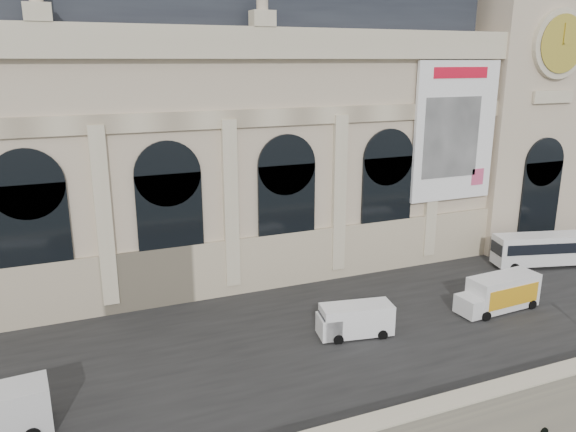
% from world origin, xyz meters
% --- Properties ---
extents(quay, '(160.00, 70.00, 6.00)m').
position_xyz_m(quay, '(0.00, 35.00, 3.00)').
color(quay, gray).
rests_on(quay, ground).
extents(street, '(160.00, 24.00, 0.06)m').
position_xyz_m(street, '(0.00, 14.00, 6.03)').
color(street, '#2D2D2D').
rests_on(street, quay).
extents(museum, '(69.00, 18.70, 29.10)m').
position_xyz_m(museum, '(-5.98, 30.86, 19.72)').
color(museum, '#C3B096').
rests_on(museum, quay).
extents(clock_pavilion, '(13.00, 14.72, 36.70)m').
position_xyz_m(clock_pavilion, '(34.00, 27.93, 23.42)').
color(clock_pavilion, '#C3B096').
rests_on(clock_pavilion, quay).
extents(bus_right, '(11.32, 5.07, 3.27)m').
position_xyz_m(bus_right, '(31.58, 16.69, 7.84)').
color(bus_right, white).
rests_on(bus_right, quay).
extents(van_c, '(5.70, 2.97, 2.42)m').
position_xyz_m(van_c, '(6.82, 11.38, 7.23)').
color(van_c, white).
rests_on(van_c, quay).
extents(box_truck, '(7.24, 2.88, 2.87)m').
position_xyz_m(box_truck, '(19.90, 10.77, 7.44)').
color(box_truck, white).
rests_on(box_truck, quay).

